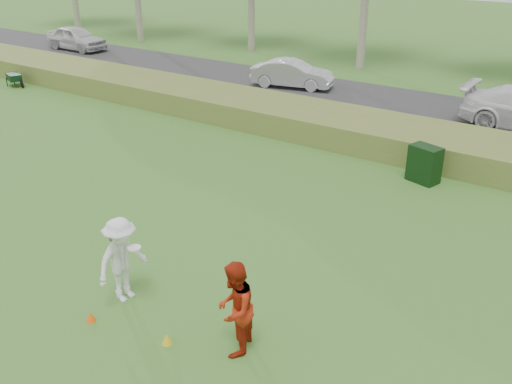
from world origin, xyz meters
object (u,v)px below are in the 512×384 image
Objects in this scene: player_red at (235,309)px; car_mid at (292,74)px; cone_yellow at (167,339)px; car_left at (76,38)px; utility_cabinet at (424,164)px; cone_orange at (91,317)px; player_white at (122,260)px.

player_red is 19.05m from car_mid.
cone_yellow is 0.05× the size of car_left.
utility_cabinet is 0.27× the size of car_left.
cone_yellow reaches higher than cone_orange.
car_mid is (16.03, -0.34, -0.08)m from car_left.
player_white is at bearing -91.25° from utility_cabinet.
cone_orange is 28.56m from car_left.
car_mid is at bearing 23.58° from player_white.
cone_yellow is 0.19× the size of utility_cabinet.
cone_yellow is at bearing -81.00° from utility_cabinet.
car_left is (-25.14, 7.70, 0.22)m from utility_cabinet.
player_red is (2.87, -0.03, -0.01)m from player_white.
car_mid is (-7.75, 17.41, 0.60)m from cone_yellow.
cone_orange is 18.77m from car_mid.
utility_cabinet is at bearing -14.16° from player_white.
cone_orange is (0.00, -0.95, -0.83)m from player_white.
car_left is (-22.08, 17.14, -0.15)m from player_white.
player_white is 1.63× the size of utility_cabinet.
car_left reaches higher than utility_cabinet.
car_left is at bearing 140.68° from cone_orange.
player_white is 9.93m from utility_cabinet.
car_mid is (-9.11, 7.37, 0.14)m from utility_cabinet.
utility_cabinet reaches higher than cone_orange.
player_white is at bearing -109.89° from player_red.
utility_cabinet is at bearing 159.48° from player_red.
player_red is 8.42× the size of cone_yellow.
player_white is 0.47× the size of car_mid.
cone_yellow is 29.68m from car_left.
player_red is at bearing -74.46° from utility_cabinet.
car_left reaches higher than cone_orange.
player_white reaches higher than car_mid.
player_white is 1.01× the size of player_red.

